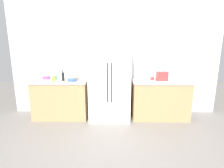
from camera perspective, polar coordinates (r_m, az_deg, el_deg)
name	(u,v)px	position (r m, az deg, el deg)	size (l,w,h in m)	color
ground_plane	(114,147)	(3.25, 0.70, -19.20)	(10.06, 10.06, 0.00)	slate
kitchen_back_panel	(115,51)	(4.40, 0.81, 10.28)	(5.03, 0.10, 3.04)	silver
counter_left	(61,98)	(4.41, -15.74, -4.43)	(1.25, 0.66, 0.89)	tan
counter_right	(160,99)	(4.36, 14.82, -4.58)	(1.30, 0.66, 0.89)	tan
refrigerator	(110,79)	(4.06, -0.74, 1.52)	(0.91, 0.74, 1.85)	white
toaster	(162,76)	(4.19, 15.50, 2.41)	(0.26, 0.14, 0.21)	red
bottle_a	(63,76)	(4.17, -15.27, 2.33)	(0.06, 0.06, 0.26)	black
cup_a	(55,78)	(4.41, -17.59, 1.92)	(0.09, 0.09, 0.08)	green
cup_b	(152,78)	(4.21, 12.59, 1.73)	(0.08, 0.08, 0.08)	red
cup_c	(53,79)	(4.20, -18.12, 1.57)	(0.07, 0.07, 0.11)	yellow
cup_d	(81,78)	(4.15, -9.87, 1.78)	(0.08, 0.08, 0.09)	white
bowl_a	(46,78)	(4.53, -20.12, 1.93)	(0.18, 0.18, 0.06)	purple
bowl_b	(72,80)	(4.08, -12.51, 1.30)	(0.20, 0.20, 0.07)	blue
bowl_c	(76,78)	(4.28, -11.27, 1.78)	(0.18, 0.18, 0.05)	brown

